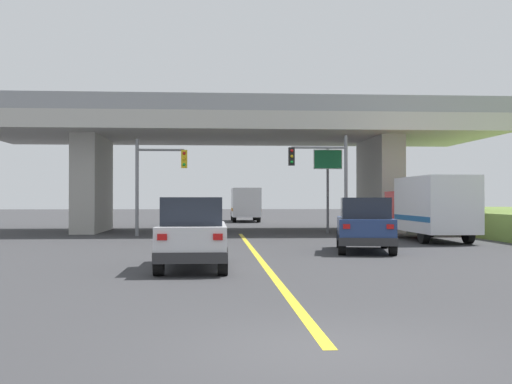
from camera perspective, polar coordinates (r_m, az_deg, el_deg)
The scene contains 10 objects.
ground at distance 38.98m, azimuth -1.60°, elevation -3.50°, with size 160.00×160.00×0.00m, color #353538.
overpass_bridge at distance 39.08m, azimuth -1.60°, elevation 4.40°, with size 30.07×10.79×7.53m.
lane_divider_stripe at distance 22.22m, azimuth 0.12°, elevation -5.70°, with size 0.20×27.53×0.01m, color yellow.
suv_lead at distance 18.24m, azimuth -5.64°, elevation -3.64°, with size 1.90×4.64×2.02m.
suv_crossing at distance 24.27m, azimuth 9.63°, elevation -2.87°, with size 2.73×4.73×2.02m.
box_truck at distance 31.29m, azimuth 15.21°, elevation -1.29°, with size 2.33×7.38×2.99m.
traffic_signal_nearside at distance 34.29m, azimuth 6.24°, elevation 1.81°, with size 3.17×0.36×5.35m.
traffic_signal_farside at distance 34.43m, azimuth -8.99°, elevation 1.59°, with size 2.74×0.36×5.13m.
highway_sign at distance 36.88m, azimuth 6.41°, elevation 2.03°, with size 1.65×0.17×4.95m.
semi_truck_distant at distance 55.09m, azimuth -0.96°, elevation -1.05°, with size 2.33×7.15×2.86m.
Camera 1 is at (-1.54, -8.31, 1.99)m, focal length 44.98 mm.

